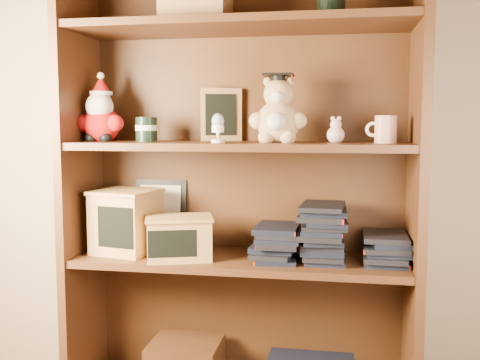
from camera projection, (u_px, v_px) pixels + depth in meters
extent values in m
cube|color=tan|center=(211.00, 60.00, 2.10)|extent=(3.00, 0.04, 2.50)
cube|color=#4B2915|center=(81.00, 183.00, 2.03)|extent=(0.03, 0.35, 1.60)
cube|color=#4B2915|center=(416.00, 189.00, 1.83)|extent=(0.03, 0.35, 1.60)
cube|color=#462712|center=(248.00, 181.00, 2.09)|extent=(1.20, 0.02, 1.60)
cube|color=#4B2915|center=(240.00, 26.00, 1.87)|extent=(1.14, 0.33, 0.02)
cube|color=#9E7547|center=(196.00, 6.00, 1.89)|extent=(0.22, 0.18, 0.12)
cylinder|color=black|center=(331.00, 2.00, 1.82)|extent=(0.09, 0.09, 0.11)
cube|color=#4B2915|center=(240.00, 260.00, 1.96)|extent=(1.14, 0.33, 0.02)
cube|color=#4B2915|center=(240.00, 146.00, 1.92)|extent=(1.14, 0.33, 0.02)
sphere|color=#A50F0F|center=(102.00, 125.00, 2.00)|extent=(0.13, 0.13, 0.13)
sphere|color=#A50F0F|center=(84.00, 123.00, 1.98)|extent=(0.06, 0.06, 0.06)
sphere|color=#A50F0F|center=(115.00, 123.00, 1.96)|extent=(0.06, 0.06, 0.06)
sphere|color=black|center=(91.00, 138.00, 1.97)|extent=(0.04, 0.04, 0.04)
sphere|color=black|center=(106.00, 138.00, 1.96)|extent=(0.04, 0.04, 0.04)
sphere|color=white|center=(100.00, 106.00, 1.97)|extent=(0.10, 0.10, 0.10)
sphere|color=#D8B293|center=(101.00, 100.00, 1.99)|extent=(0.07, 0.07, 0.07)
cone|color=#A50F0F|center=(101.00, 85.00, 1.98)|extent=(0.08, 0.08, 0.06)
sphere|color=white|center=(101.00, 76.00, 1.98)|extent=(0.03, 0.03, 0.03)
cylinder|color=white|center=(101.00, 93.00, 1.98)|extent=(0.08, 0.08, 0.01)
cylinder|color=black|center=(146.00, 129.00, 1.97)|extent=(0.07, 0.07, 0.09)
cylinder|color=beige|center=(146.00, 128.00, 1.97)|extent=(0.08, 0.08, 0.02)
cube|color=#9E7547|center=(221.00, 115.00, 2.03)|extent=(0.15, 0.07, 0.19)
cube|color=black|center=(221.00, 115.00, 2.02)|extent=(0.11, 0.04, 0.15)
cube|color=#9E7547|center=(223.00, 136.00, 2.07)|extent=(0.08, 0.08, 0.01)
cylinder|color=white|center=(218.00, 141.00, 1.85)|extent=(0.05, 0.05, 0.01)
cone|color=white|center=(218.00, 135.00, 1.85)|extent=(0.02, 0.02, 0.03)
cylinder|color=white|center=(218.00, 129.00, 1.85)|extent=(0.04, 0.04, 0.02)
ellipsoid|color=#A3B2C7|center=(218.00, 121.00, 1.84)|extent=(0.04, 0.04, 0.05)
sphere|color=tan|center=(278.00, 122.00, 1.88)|extent=(0.15, 0.15, 0.15)
sphere|color=white|center=(276.00, 121.00, 1.82)|extent=(0.06, 0.06, 0.06)
sphere|color=tan|center=(257.00, 121.00, 1.88)|extent=(0.06, 0.06, 0.06)
sphere|color=tan|center=(298.00, 121.00, 1.85)|extent=(0.06, 0.06, 0.06)
sphere|color=tan|center=(266.00, 137.00, 1.86)|extent=(0.05, 0.05, 0.05)
sphere|color=tan|center=(288.00, 137.00, 1.84)|extent=(0.05, 0.05, 0.05)
sphere|color=tan|center=(279.00, 94.00, 1.87)|extent=(0.10, 0.10, 0.10)
sphere|color=white|center=(277.00, 97.00, 1.84)|extent=(0.04, 0.04, 0.04)
sphere|color=tan|center=(268.00, 82.00, 1.89)|extent=(0.03, 0.03, 0.03)
sphere|color=tan|center=(290.00, 82.00, 1.87)|extent=(0.03, 0.03, 0.03)
cylinder|color=black|center=(279.00, 78.00, 1.87)|extent=(0.05, 0.05, 0.02)
cube|color=black|center=(279.00, 75.00, 1.87)|extent=(0.10, 0.10, 0.01)
cylinder|color=#A50F0F|center=(292.00, 78.00, 1.84)|extent=(0.00, 0.05, 0.03)
sphere|color=beige|center=(336.00, 135.00, 1.86)|extent=(0.06, 0.06, 0.06)
sphere|color=beige|center=(336.00, 125.00, 1.85)|extent=(0.04, 0.04, 0.04)
sphere|color=beige|center=(333.00, 118.00, 1.85)|extent=(0.01, 0.01, 0.01)
sphere|color=beige|center=(339.00, 118.00, 1.85)|extent=(0.01, 0.01, 0.01)
cylinder|color=silver|center=(386.00, 129.00, 1.83)|extent=(0.07, 0.07, 0.09)
torus|color=white|center=(373.00, 129.00, 1.83)|extent=(0.05, 0.01, 0.05)
cube|color=black|center=(161.00, 212.00, 2.14)|extent=(0.20, 0.05, 0.25)
cube|color=beige|center=(160.00, 213.00, 2.13)|extent=(0.16, 0.03, 0.21)
cube|color=tan|center=(126.00, 222.00, 2.02)|extent=(0.23, 0.23, 0.22)
cube|color=black|center=(115.00, 227.00, 1.92)|extent=(0.14, 0.03, 0.14)
cube|color=tan|center=(126.00, 192.00, 2.01)|extent=(0.24, 0.24, 0.01)
cube|color=tan|center=(179.00, 239.00, 1.92)|extent=(0.25, 0.21, 0.14)
cube|color=black|center=(172.00, 244.00, 1.84)|extent=(0.15, 0.05, 0.09)
cube|color=tan|center=(179.00, 218.00, 1.91)|extent=(0.26, 0.22, 0.01)
cube|color=black|center=(277.00, 256.00, 1.93)|extent=(0.14, 0.20, 0.02)
cube|color=black|center=(277.00, 252.00, 1.93)|extent=(0.14, 0.20, 0.02)
cube|color=black|center=(277.00, 247.00, 1.93)|extent=(0.14, 0.20, 0.02)
cube|color=black|center=(277.00, 243.00, 1.93)|extent=(0.14, 0.20, 0.02)
cube|color=black|center=(277.00, 238.00, 1.93)|extent=(0.14, 0.20, 0.02)
cube|color=black|center=(277.00, 233.00, 1.92)|extent=(0.14, 0.20, 0.02)
cube|color=black|center=(277.00, 229.00, 1.92)|extent=(0.14, 0.20, 0.02)
cube|color=black|center=(324.00, 258.00, 1.90)|extent=(0.14, 0.20, 0.02)
cube|color=black|center=(324.00, 254.00, 1.90)|extent=(0.14, 0.20, 0.02)
cube|color=black|center=(324.00, 249.00, 1.90)|extent=(0.14, 0.20, 0.02)
cube|color=black|center=(324.00, 244.00, 1.90)|extent=(0.14, 0.20, 0.02)
cube|color=black|center=(324.00, 240.00, 1.90)|extent=(0.14, 0.20, 0.02)
cube|color=black|center=(324.00, 235.00, 1.90)|extent=(0.14, 0.20, 0.02)
cube|color=black|center=(324.00, 230.00, 1.89)|extent=(0.14, 0.20, 0.02)
cube|color=black|center=(325.00, 226.00, 1.89)|extent=(0.14, 0.20, 0.02)
cube|color=black|center=(325.00, 221.00, 1.89)|extent=(0.14, 0.20, 0.02)
cube|color=black|center=(325.00, 216.00, 1.89)|extent=(0.14, 0.20, 0.02)
cube|color=black|center=(325.00, 212.00, 1.89)|extent=(0.14, 0.20, 0.02)
cube|color=black|center=(325.00, 207.00, 1.89)|extent=(0.14, 0.20, 0.02)
cube|color=black|center=(388.00, 261.00, 1.87)|extent=(0.14, 0.20, 0.02)
cube|color=black|center=(388.00, 256.00, 1.87)|extent=(0.14, 0.20, 0.02)
cube|color=black|center=(388.00, 251.00, 1.86)|extent=(0.14, 0.20, 0.02)
cube|color=black|center=(388.00, 247.00, 1.86)|extent=(0.14, 0.20, 0.02)
cube|color=black|center=(388.00, 242.00, 1.86)|extent=(0.14, 0.20, 0.02)
cube|color=black|center=(388.00, 237.00, 1.86)|extent=(0.14, 0.20, 0.02)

